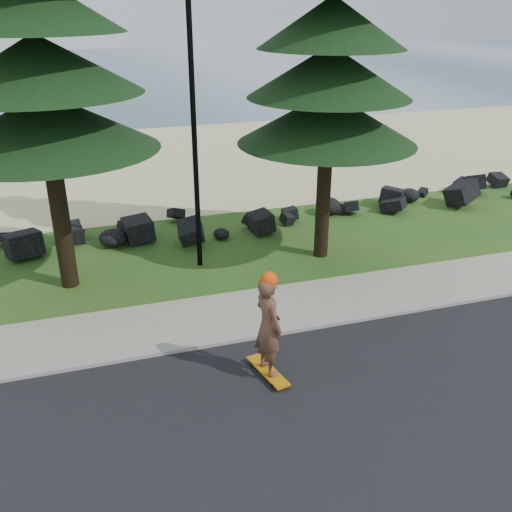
{
  "coord_description": "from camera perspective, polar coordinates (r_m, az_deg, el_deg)",
  "views": [
    {
      "loc": [
        -2.81,
        -11.12,
        6.86
      ],
      "look_at": [
        0.66,
        0.0,
        1.56
      ],
      "focal_mm": 40.0,
      "sensor_mm": 36.0,
      "label": 1
    }
  ],
  "objects": [
    {
      "name": "beach_sand",
      "position": [
        26.67,
        -10.82,
        9.13
      ],
      "size": [
        160.0,
        15.0,
        0.01
      ],
      "primitive_type": "cube",
      "color": "beige",
      "rests_on": "ground"
    },
    {
      "name": "ocean",
      "position": [
        62.56,
        -15.35,
        17.35
      ],
      "size": [
        160.0,
        58.0,
        0.01
      ],
      "primitive_type": "cube",
      "color": "#375D6A",
      "rests_on": "ground"
    },
    {
      "name": "skateboarder",
      "position": [
        10.94,
        1.23,
        -7.05
      ],
      "size": [
        0.64,
        1.26,
        2.28
      ],
      "rotation": [
        0.0,
        0.0,
        1.79
      ],
      "color": "#C2780B",
      "rests_on": "ground"
    },
    {
      "name": "ground",
      "position": [
        13.36,
        -2.7,
        -6.45
      ],
      "size": [
        160.0,
        160.0,
        0.0
      ],
      "primitive_type": "plane",
      "color": "#26551A",
      "rests_on": "ground"
    },
    {
      "name": "seawall_boulders",
      "position": [
        18.29,
        -7.21,
        2.23
      ],
      "size": [
        60.0,
        2.4,
        1.1
      ],
      "primitive_type": null,
      "color": "black",
      "rests_on": "ground"
    },
    {
      "name": "kerb",
      "position": [
        12.6,
        -1.64,
        -8.27
      ],
      "size": [
        160.0,
        0.2,
        0.1
      ],
      "primitive_type": "cube",
      "color": "#9E9A8E",
      "rests_on": "ground"
    },
    {
      "name": "road",
      "position": [
        9.93,
        4.37,
        -19.24
      ],
      "size": [
        160.0,
        7.0,
        0.02
      ],
      "primitive_type": "cube",
      "color": "black",
      "rests_on": "ground"
    },
    {
      "name": "lamp_post",
      "position": [
        14.84,
        -6.28,
        13.74
      ],
      "size": [
        0.25,
        0.14,
        8.14
      ],
      "color": "black",
      "rests_on": "ground"
    },
    {
      "name": "sidewalk",
      "position": [
        13.51,
        -2.92,
        -5.89
      ],
      "size": [
        160.0,
        2.0,
        0.08
      ],
      "primitive_type": "cube",
      "color": "gray",
      "rests_on": "ground"
    }
  ]
}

